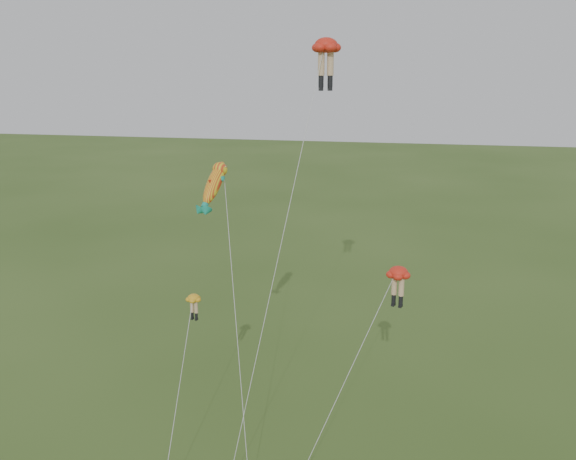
# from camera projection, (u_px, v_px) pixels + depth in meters

# --- Properties ---
(legs_kite_red_high) EXTENTS (5.01, 9.23, 23.40)m
(legs_kite_red_high) POSITION_uv_depth(u_px,v_px,m) (325.00, 54.00, 35.17)
(legs_kite_red_high) COLOR red
(legs_kite_red_high) RESTS_ON ground
(legs_kite_red_mid) EXTENTS (5.92, 4.21, 12.33)m
(legs_kite_red_mid) POSITION_uv_depth(u_px,v_px,m) (396.00, 281.00, 31.81)
(legs_kite_red_mid) COLOR red
(legs_kite_red_mid) RESTS_ON ground
(legs_kite_yellow) EXTENTS (1.50, 9.06, 8.67)m
(legs_kite_yellow) POSITION_uv_depth(u_px,v_px,m) (192.00, 308.00, 38.08)
(legs_kite_yellow) COLOR gold
(legs_kite_yellow) RESTS_ON ground
(fish_kite) EXTENTS (4.21, 7.40, 16.89)m
(fish_kite) POSITION_uv_depth(u_px,v_px,m) (214.00, 185.00, 35.85)
(fish_kite) COLOR yellow
(fish_kite) RESTS_ON ground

